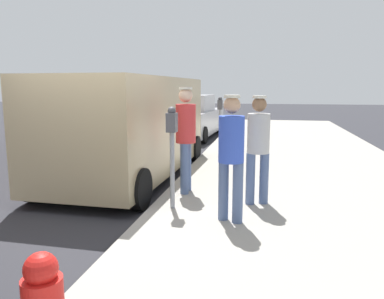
{
  "coord_description": "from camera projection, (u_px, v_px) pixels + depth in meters",
  "views": [
    {
      "loc": [
        2.71,
        -5.27,
        1.95
      ],
      "look_at": [
        1.65,
        0.04,
        1.05
      ],
      "focal_mm": 35.24,
      "sensor_mm": 36.0,
      "label": 1
    }
  ],
  "objects": [
    {
      "name": "parked_van",
      "position": [
        131.0,
        125.0,
        8.07
      ],
      "size": [
        2.25,
        5.25,
        2.15
      ],
      "color": "tan",
      "rests_on": "ground"
    },
    {
      "name": "pedestrian_in_gray",
      "position": [
        258.0,
        143.0,
        5.74
      ],
      "size": [
        0.35,
        0.34,
        1.67
      ],
      "color": "#4C608C",
      "rests_on": "sidewalk_slab"
    },
    {
      "name": "parking_meter_near",
      "position": [
        172.0,
        140.0,
        5.53
      ],
      "size": [
        0.14,
        0.18,
        1.52
      ],
      "color": "gray",
      "rests_on": "sidewalk_slab"
    },
    {
      "name": "ground_plane",
      "position": [
        89.0,
        212.0,
        5.94
      ],
      "size": [
        80.0,
        80.0,
        0.0
      ],
      "primitive_type": "plane",
      "color": "#2D2D33"
    },
    {
      "name": "pedestrian_in_red",
      "position": [
        186.0,
        132.0,
        6.38
      ],
      "size": [
        0.34,
        0.36,
        1.8
      ],
      "color": "#4C608C",
      "rests_on": "sidewalk_slab"
    },
    {
      "name": "parked_sedan_ahead",
      "position": [
        191.0,
        118.0,
        14.77
      ],
      "size": [
        2.15,
        4.49,
        1.65
      ],
      "color": "#BCBCC1",
      "rests_on": "ground"
    },
    {
      "name": "pedestrian_in_blue",
      "position": [
        231.0,
        150.0,
        4.97
      ],
      "size": [
        0.34,
        0.34,
        1.7
      ],
      "color": "#4C608C",
      "rests_on": "sidewalk_slab"
    },
    {
      "name": "sidewalk_slab",
      "position": [
        321.0,
        223.0,
        5.25
      ],
      "size": [
        5.0,
        32.0,
        0.15
      ],
      "primitive_type": "cube",
      "color": "#9E998E",
      "rests_on": "ground"
    },
    {
      "name": "parking_meter_far",
      "position": [
        220.0,
        113.0,
        11.08
      ],
      "size": [
        0.14,
        0.18,
        1.52
      ],
      "color": "gray",
      "rests_on": "sidewalk_slab"
    }
  ]
}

